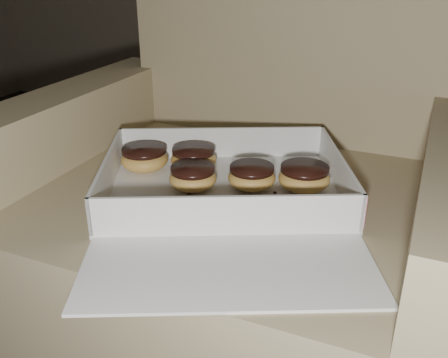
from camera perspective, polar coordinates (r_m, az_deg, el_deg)
armchair at (r=1.08m, az=2.10°, el=-5.45°), size 0.92×0.77×0.96m
bakery_box at (r=0.89m, az=0.32°, el=-2.04°), size 0.60×0.64×0.07m
donut_a at (r=0.93m, az=3.18°, el=0.33°), size 0.09×0.09×0.04m
donut_b at (r=0.94m, az=9.15°, el=0.22°), size 0.10×0.10×0.05m
donut_c at (r=1.01m, az=-3.49°, el=2.42°), size 0.09×0.09×0.05m
donut_d at (r=0.93m, az=-3.57°, el=0.26°), size 0.09×0.09×0.04m
donut_e at (r=1.02m, az=-9.08°, el=2.39°), size 0.10×0.10×0.05m
crumb_a at (r=0.92m, az=-4.01°, el=-1.69°), size 0.01×0.01×0.00m
crumb_b at (r=0.92m, az=5.83°, el=-1.54°), size 0.01×0.01×0.00m
crumb_c at (r=0.87m, az=9.62°, el=-3.69°), size 0.01×0.01×0.00m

